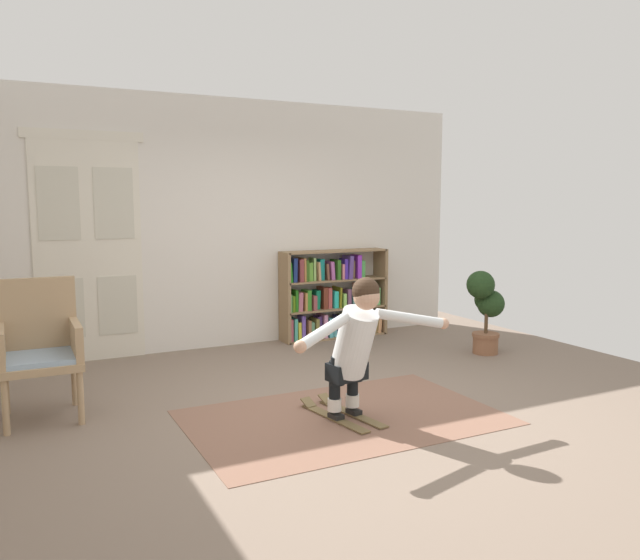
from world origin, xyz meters
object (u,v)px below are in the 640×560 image
bookshelf (331,298)px  wicker_chair (39,345)px  potted_plant (486,306)px  skis_pair (341,414)px  person_skier (356,339)px

bookshelf → wicker_chair: size_ratio=1.28×
potted_plant → skis_pair: (-2.49, -1.15, -0.52)m
bookshelf → person_skier: bearing=-114.3°
bookshelf → skis_pair: (-1.30, -2.64, -0.48)m
skis_pair → wicker_chair: bearing=153.0°
skis_pair → person_skier: (0.03, -0.18, 0.64)m
wicker_chair → bookshelf: bearing=24.3°
skis_pair → person_skier: bearing=-81.0°
skis_pair → person_skier: person_skier is taller
skis_pair → bookshelf: bearing=63.8°
bookshelf → skis_pair: 2.98m
wicker_chair → person_skier: person_skier is taller
bookshelf → skis_pair: bearing=-116.2°
bookshelf → potted_plant: 1.91m
bookshelf → wicker_chair: 3.77m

